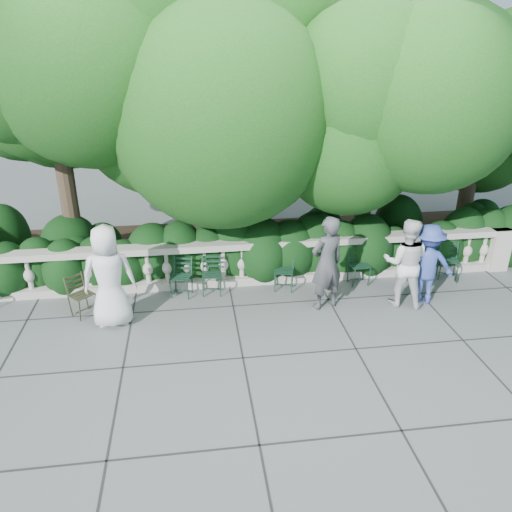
{
  "coord_description": "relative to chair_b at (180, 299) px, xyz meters",
  "views": [
    {
      "loc": [
        -1.23,
        -8.03,
        5.04
      ],
      "look_at": [
        0.0,
        1.0,
        1.0
      ],
      "focal_mm": 35.0,
      "sensor_mm": 36.0,
      "label": 1
    }
  ],
  "objects": [
    {
      "name": "chair_c",
      "position": [
        2.18,
        -0.01,
        0.0
      ],
      "size": [
        0.55,
        0.58,
        0.84
      ],
      "primitive_type": null,
      "rotation": [
        0.0,
        0.0,
        -0.26
      ],
      "color": "black",
      "rests_on": "ground"
    },
    {
      "name": "person_businessman",
      "position": [
        -1.24,
        -0.79,
        0.99
      ],
      "size": [
        1.0,
        0.68,
        1.98
      ],
      "primitive_type": "imported",
      "rotation": [
        0.0,
        0.0,
        3.19
      ],
      "color": "silver",
      "rests_on": "ground"
    },
    {
      "name": "chair_weathered",
      "position": [
        -1.77,
        -0.51,
        0.0
      ],
      "size": [
        0.65,
        0.65,
        0.84
      ],
      "primitive_type": null,
      "rotation": [
        0.0,
        0.0,
        0.74
      ],
      "color": "black",
      "rests_on": "ground"
    },
    {
      "name": "balustrade",
      "position": [
        1.56,
        0.54,
        0.49
      ],
      "size": [
        12.0,
        0.44,
        1.0
      ],
      "color": "#9E998E",
      "rests_on": "ground"
    },
    {
      "name": "tree_canopy",
      "position": [
        2.25,
        1.93,
        3.96
      ],
      "size": [
        15.04,
        6.52,
        6.78
      ],
      "color": "#3F3023",
      "rests_on": "ground"
    },
    {
      "name": "ground",
      "position": [
        1.56,
        -1.26,
        0.0
      ],
      "size": [
        90.0,
        90.0,
        0.0
      ],
      "primitive_type": "plane",
      "color": "#515459",
      "rests_on": "ground"
    },
    {
      "name": "person_casual_man",
      "position": [
        4.48,
        -0.8,
        0.92
      ],
      "size": [
        1.09,
        0.99,
        1.83
      ],
      "primitive_type": "imported",
      "rotation": [
        0.0,
        0.0,
        2.74
      ],
      "color": "silver",
      "rests_on": "ground"
    },
    {
      "name": "chair_f",
      "position": [
        3.91,
        0.03,
        0.0
      ],
      "size": [
        0.48,
        0.52,
        0.84
      ],
      "primitive_type": null,
      "rotation": [
        0.0,
        0.0,
        0.1
      ],
      "color": "black",
      "rests_on": "ground"
    },
    {
      "name": "person_woman_grey",
      "position": [
        2.9,
        -0.72,
        0.97
      ],
      "size": [
        0.82,
        0.67,
        1.93
      ],
      "primitive_type": "imported",
      "rotation": [
        0.0,
        0.0,
        3.48
      ],
      "color": "#3B3B40",
      "rests_on": "ground"
    },
    {
      "name": "chair_b",
      "position": [
        0.0,
        0.0,
        0.0
      ],
      "size": [
        0.56,
        0.58,
        0.84
      ],
      "primitive_type": null,
      "rotation": [
        0.0,
        0.0,
        -0.28
      ],
      "color": "black",
      "rests_on": "ground"
    },
    {
      "name": "chair_d",
      "position": [
        0.66,
        -0.0,
        0.0
      ],
      "size": [
        0.49,
        0.52,
        0.84
      ],
      "primitive_type": null,
      "rotation": [
        0.0,
        0.0,
        -0.1
      ],
      "color": "black",
      "rests_on": "ground"
    },
    {
      "name": "chair_e",
      "position": [
        5.92,
        0.03,
        0.0
      ],
      "size": [
        0.57,
        0.6,
        0.84
      ],
      "primitive_type": null,
      "rotation": [
        0.0,
        0.0,
        -0.34
      ],
      "color": "black",
      "rests_on": "ground"
    },
    {
      "name": "shrub_hedge",
      "position": [
        1.56,
        1.74,
        0.0
      ],
      "size": [
        15.0,
        2.6,
        1.7
      ],
      "primitive_type": null,
      "color": "black",
      "rests_on": "ground"
    },
    {
      "name": "person_older_blue",
      "position": [
        4.96,
        -0.76,
        0.84
      ],
      "size": [
        1.17,
        0.8,
        1.68
      ],
      "primitive_type": "imported",
      "rotation": [
        0.0,
        0.0,
        2.97
      ],
      "color": "#304392",
      "rests_on": "ground"
    }
  ]
}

